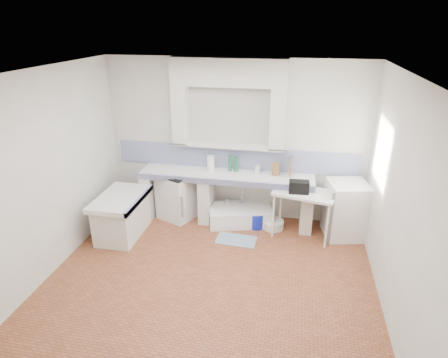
% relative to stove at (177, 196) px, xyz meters
% --- Properties ---
extents(floor, '(4.50, 4.50, 0.00)m').
position_rel_stove_xyz_m(floor, '(0.99, -1.67, -0.41)').
color(floor, brown).
rests_on(floor, ground).
extents(ceiling, '(4.50, 4.50, 0.00)m').
position_rel_stove_xyz_m(ceiling, '(0.99, -1.67, 2.39)').
color(ceiling, silver).
rests_on(ceiling, ground).
extents(wall_back, '(4.50, 0.00, 4.50)m').
position_rel_stove_xyz_m(wall_back, '(0.99, 0.33, 0.99)').
color(wall_back, silver).
rests_on(wall_back, ground).
extents(wall_front, '(4.50, 0.00, 4.50)m').
position_rel_stove_xyz_m(wall_front, '(0.99, -3.67, 0.99)').
color(wall_front, silver).
rests_on(wall_front, ground).
extents(wall_left, '(0.00, 4.50, 4.50)m').
position_rel_stove_xyz_m(wall_left, '(-1.26, -1.67, 0.99)').
color(wall_left, silver).
rests_on(wall_left, ground).
extents(wall_right, '(0.00, 4.50, 4.50)m').
position_rel_stove_xyz_m(wall_right, '(3.24, -1.67, 0.99)').
color(wall_right, silver).
rests_on(wall_right, ground).
extents(alcove_mass, '(1.90, 0.25, 0.45)m').
position_rel_stove_xyz_m(alcove_mass, '(0.89, 0.20, 2.16)').
color(alcove_mass, silver).
rests_on(alcove_mass, ground).
extents(window_frame, '(0.35, 0.86, 1.06)m').
position_rel_stove_xyz_m(window_frame, '(3.41, -0.47, 1.19)').
color(window_frame, '#392512').
rests_on(window_frame, ground).
extents(lace_valance, '(0.01, 0.84, 0.24)m').
position_rel_stove_xyz_m(lace_valance, '(3.27, -0.47, 1.57)').
color(lace_valance, white).
rests_on(lace_valance, ground).
extents(counter_slab, '(3.00, 0.60, 0.08)m').
position_rel_stove_xyz_m(counter_slab, '(0.89, 0.03, 0.45)').
color(counter_slab, white).
rests_on(counter_slab, ground).
extents(counter_lip, '(3.00, 0.04, 0.10)m').
position_rel_stove_xyz_m(counter_lip, '(0.89, -0.25, 0.45)').
color(counter_lip, navy).
rests_on(counter_lip, ground).
extents(counter_pier_left, '(0.20, 0.55, 0.82)m').
position_rel_stove_xyz_m(counter_pier_left, '(-0.51, 0.03, -0.00)').
color(counter_pier_left, silver).
rests_on(counter_pier_left, ground).
extents(counter_pier_mid, '(0.20, 0.55, 0.82)m').
position_rel_stove_xyz_m(counter_pier_mid, '(0.54, 0.03, -0.00)').
color(counter_pier_mid, silver).
rests_on(counter_pier_mid, ground).
extents(counter_pier_right, '(0.20, 0.55, 0.82)m').
position_rel_stove_xyz_m(counter_pier_right, '(2.29, 0.03, -0.00)').
color(counter_pier_right, silver).
rests_on(counter_pier_right, ground).
extents(peninsula_top, '(0.70, 1.10, 0.08)m').
position_rel_stove_xyz_m(peninsula_top, '(-0.71, -0.77, 0.25)').
color(peninsula_top, white).
rests_on(peninsula_top, ground).
extents(peninsula_base, '(0.60, 1.00, 0.62)m').
position_rel_stove_xyz_m(peninsula_base, '(-0.71, -0.77, -0.10)').
color(peninsula_base, silver).
rests_on(peninsula_base, ground).
extents(peninsula_lip, '(0.04, 1.10, 0.10)m').
position_rel_stove_xyz_m(peninsula_lip, '(-0.38, -0.77, 0.25)').
color(peninsula_lip, navy).
rests_on(peninsula_lip, ground).
extents(backsplash, '(4.27, 0.03, 0.40)m').
position_rel_stove_xyz_m(backsplash, '(0.99, 0.31, 0.69)').
color(backsplash, navy).
rests_on(backsplash, ground).
extents(stove, '(0.75, 0.74, 0.82)m').
position_rel_stove_xyz_m(stove, '(0.00, 0.00, 0.00)').
color(stove, white).
rests_on(stove, ground).
extents(sink, '(1.22, 0.87, 0.26)m').
position_rel_stove_xyz_m(sink, '(1.15, 0.00, -0.28)').
color(sink, white).
rests_on(sink, ground).
extents(side_table, '(1.06, 0.74, 0.04)m').
position_rel_stove_xyz_m(side_table, '(2.22, -0.25, -0.01)').
color(side_table, white).
rests_on(side_table, ground).
extents(fridge, '(0.73, 0.73, 0.94)m').
position_rel_stove_xyz_m(fridge, '(2.91, -0.10, 0.06)').
color(fridge, white).
rests_on(fridge, ground).
extents(bucket_red, '(0.37, 0.37, 0.26)m').
position_rel_stove_xyz_m(bucket_red, '(0.75, 0.04, -0.28)').
color(bucket_red, red).
rests_on(bucket_red, ground).
extents(bucket_orange, '(0.33, 0.33, 0.29)m').
position_rel_stove_xyz_m(bucket_orange, '(1.03, -0.16, -0.27)').
color(bucket_orange, '#D67800').
rests_on(bucket_orange, ground).
extents(bucket_blue, '(0.34, 0.34, 0.27)m').
position_rel_stove_xyz_m(bucket_blue, '(1.45, -0.11, -0.28)').
color(bucket_blue, '#1122B2').
rests_on(bucket_blue, ground).
extents(basin_white, '(0.43, 0.43, 0.14)m').
position_rel_stove_xyz_m(basin_white, '(1.75, -0.09, -0.34)').
color(basin_white, white).
rests_on(basin_white, ground).
extents(water_bottle_a, '(0.10, 0.10, 0.34)m').
position_rel_stove_xyz_m(water_bottle_a, '(0.88, 0.16, -0.24)').
color(water_bottle_a, silver).
rests_on(water_bottle_a, ground).
extents(water_bottle_b, '(0.10, 0.10, 0.31)m').
position_rel_stove_xyz_m(water_bottle_b, '(1.13, 0.18, -0.26)').
color(water_bottle_b, silver).
rests_on(water_bottle_b, ground).
extents(black_bag, '(0.32, 0.20, 0.20)m').
position_rel_stove_xyz_m(black_bag, '(2.12, -0.30, 0.49)').
color(black_bag, black).
rests_on(black_bag, side_table).
extents(green_bottle_a, '(0.07, 0.07, 0.28)m').
position_rel_stove_xyz_m(green_bottle_a, '(0.93, 0.18, 0.63)').
color(green_bottle_a, '#196534').
rests_on(green_bottle_a, counter_slab).
extents(green_bottle_b, '(0.08, 0.08, 0.28)m').
position_rel_stove_xyz_m(green_bottle_b, '(1.03, 0.18, 0.63)').
color(green_bottle_b, '#196534').
rests_on(green_bottle_b, counter_slab).
extents(knife_block, '(0.14, 0.13, 0.22)m').
position_rel_stove_xyz_m(knife_block, '(1.73, 0.13, 0.60)').
color(knife_block, olive).
rests_on(knife_block, counter_slab).
extents(cutting_board, '(0.03, 0.22, 0.30)m').
position_rel_stove_xyz_m(cutting_board, '(1.97, 0.18, 0.64)').
color(cutting_board, olive).
rests_on(cutting_board, counter_slab).
extents(paper_towel, '(0.16, 0.16, 0.27)m').
position_rel_stove_xyz_m(paper_towel, '(0.59, 0.13, 0.62)').
color(paper_towel, white).
rests_on(paper_towel, counter_slab).
extents(soap_bottle, '(0.08, 0.08, 0.18)m').
position_rel_stove_xyz_m(soap_bottle, '(1.41, 0.18, 0.58)').
color(soap_bottle, white).
rests_on(soap_bottle, counter_slab).
extents(rug, '(0.67, 0.41, 0.01)m').
position_rel_stove_xyz_m(rug, '(1.18, -0.61, -0.41)').
color(rug, '#28598D').
rests_on(rug, ground).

